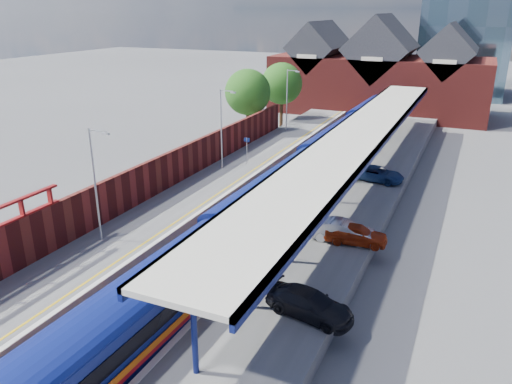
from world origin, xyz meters
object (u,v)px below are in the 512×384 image
lamp_post_b (96,178)px  parked_car_silver (342,231)px  lamp_post_d (288,96)px  parked_car_blue (377,174)px  lamp_post_c (223,124)px  parked_car_dark (310,304)px  platform_sign (247,146)px  parked_car_red (356,234)px  train (312,164)px

lamp_post_b → parked_car_silver: lamp_post_b is taller
lamp_post_b → lamp_post_d: (0.00, 32.00, 0.00)m
parked_car_blue → lamp_post_c: bearing=108.2°
lamp_post_b → parked_car_dark: (14.18, -2.51, -3.37)m
platform_sign → parked_car_silver: bearing=-45.0°
lamp_post_d → parked_car_blue: bearing=-46.3°
parked_car_blue → parked_car_dark: bearing=-168.5°
lamp_post_c → parked_car_red: bearing=-35.3°
lamp_post_d → lamp_post_c: bearing=-90.0°
train → parked_car_dark: (6.32, -19.55, -0.50)m
train → lamp_post_b: size_ratio=9.42×
parked_car_dark → lamp_post_b: bearing=91.4°
train → parked_car_blue: (5.30, 1.17, -0.52)m
platform_sign → parked_car_blue: (11.79, 0.22, -1.09)m
parked_car_silver → parked_car_blue: 12.33m
parked_car_red → parked_car_silver: 0.86m
lamp_post_c → parked_car_red: 17.89m
parked_car_blue → parked_car_red: bearing=-165.8°
lamp_post_b → parked_car_blue: (13.15, 18.22, -3.39)m
train → lamp_post_b: (-7.86, -17.05, 2.87)m
lamp_post_c → train: bearing=7.6°
lamp_post_b → parked_car_blue: bearing=54.2°
parked_car_dark → lamp_post_c: bearing=48.8°
lamp_post_d → parked_car_dark: 37.46m
lamp_post_b → lamp_post_c: same height
platform_sign → lamp_post_b: bearing=-94.3°
train → lamp_post_d: lamp_post_d is taller
lamp_post_b → parked_car_red: (14.35, 5.85, -3.35)m
platform_sign → parked_car_dark: 24.21m
parked_car_red → parked_car_silver: size_ratio=0.95×
lamp_post_c → lamp_post_d: (0.00, 16.00, 0.00)m
lamp_post_b → parked_car_silver: 15.09m
lamp_post_c → lamp_post_d: same height
lamp_post_b → parked_car_red: 15.85m
lamp_post_c → platform_sign: size_ratio=2.80×
parked_car_silver → lamp_post_c: bearing=48.3°
platform_sign → parked_car_silver: platform_sign is taller
train → parked_car_red: bearing=-59.9°
lamp_post_b → parked_car_red: size_ratio=1.87×
lamp_post_d → platform_sign: (1.36, -14.00, -2.30)m
parked_car_dark → parked_car_blue: bearing=14.2°
lamp_post_d → parked_car_dark: lamp_post_d is taller
lamp_post_d → parked_car_red: (14.35, -26.15, -3.35)m
lamp_post_d → parked_car_red: lamp_post_d is taller
lamp_post_c → parked_car_blue: bearing=9.6°
lamp_post_d → platform_sign: size_ratio=2.80×
lamp_post_c → parked_car_blue: size_ratio=1.62×
parked_car_blue → lamp_post_b: bearing=152.8°
parked_car_red → train: bearing=24.0°
parked_car_red → parked_car_dark: 8.36m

